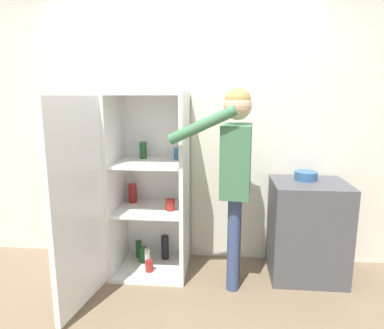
# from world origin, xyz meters

# --- Properties ---
(ground_plane) EXTENTS (12.00, 12.00, 0.00)m
(ground_plane) POSITION_xyz_m (0.00, 0.00, 0.00)
(ground_plane) COLOR #7A664C
(wall_back) EXTENTS (7.00, 0.06, 2.55)m
(wall_back) POSITION_xyz_m (0.00, 0.98, 1.27)
(wall_back) COLOR silver
(wall_back) RESTS_ON ground_plane
(refrigerator) EXTENTS (0.83, 1.27, 1.67)m
(refrigerator) POSITION_xyz_m (-0.33, 0.54, 0.82)
(refrigerator) COLOR white
(refrigerator) RESTS_ON ground_plane
(person) EXTENTS (0.68, 0.55, 1.70)m
(person) POSITION_xyz_m (0.53, 0.43, 1.09)
(person) COLOR #384770
(person) RESTS_ON ground_plane
(counter) EXTENTS (0.65, 0.55, 0.88)m
(counter) POSITION_xyz_m (1.20, 0.65, 0.44)
(counter) COLOR #4C4C51
(counter) RESTS_ON ground_plane
(bowl) EXTENTS (0.20, 0.20, 0.08)m
(bowl) POSITION_xyz_m (1.18, 0.74, 0.92)
(bowl) COLOR #335B8E
(bowl) RESTS_ON counter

